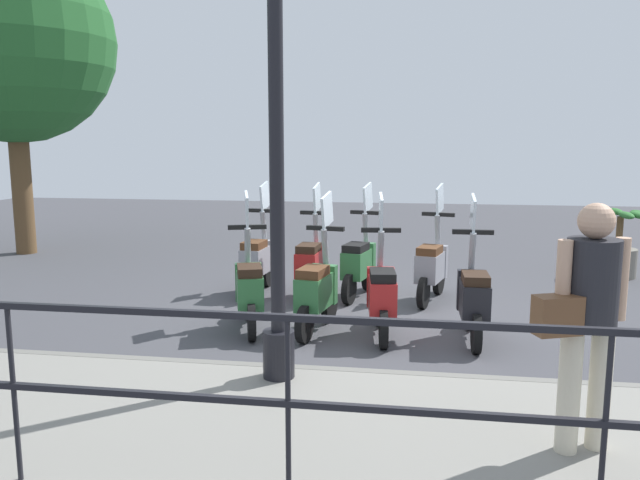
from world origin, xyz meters
name	(u,v)px	position (x,y,z in m)	size (l,w,h in m)	color
ground_plane	(358,317)	(0.00, 0.00, 0.00)	(28.00, 28.00, 0.00)	#424247
promenade_walkway	(318,429)	(-3.15, 0.00, 0.07)	(2.20, 20.00, 0.15)	gray
fence_railing	(288,371)	(-4.20, 0.00, 0.91)	(0.04, 16.03, 1.07)	black
lamp_post_near	(276,150)	(-2.40, 0.45, 2.04)	(0.26, 0.90, 4.26)	black
pedestrian_with_bag	(588,309)	(-3.33, -1.72, 1.08)	(0.46, 0.61, 1.59)	beige
tree_large	(11,41)	(3.37, 6.61, 3.87)	(3.67, 3.67, 5.73)	brown
potted_palm	(618,249)	(2.86, -3.79, 0.45)	(1.06, 0.66, 1.05)	slate
scooter_near_0	(473,296)	(-0.70, -1.28, 0.48)	(1.23, 0.44, 1.54)	black
scooter_near_1	(382,293)	(-0.71, -0.31, 0.48)	(1.23, 0.44, 1.54)	black
scooter_near_2	(317,290)	(-0.65, 0.40, 0.48)	(1.22, 0.48, 1.54)	black
scooter_near_3	(249,288)	(-0.68, 1.16, 0.48)	(1.20, 0.55, 1.54)	black
scooter_far_0	(432,265)	(0.90, -0.88, 0.48)	(1.21, 0.53, 1.54)	black
scooter_far_1	(359,262)	(0.97, 0.08, 0.48)	(1.22, 0.51, 1.54)	black
scooter_far_2	(311,263)	(0.83, 0.71, 0.48)	(1.23, 0.44, 1.54)	black
scooter_far_3	(258,259)	(0.97, 1.49, 0.48)	(1.23, 0.44, 1.54)	black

